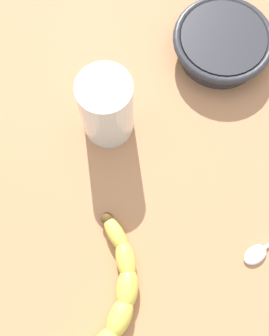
{
  "coord_description": "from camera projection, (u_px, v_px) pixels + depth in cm",
  "views": [
    {
      "loc": [
        -12.9,
        -14.11,
        65.2
      ],
      "look_at": [
        -1.98,
        1.29,
        5.0
      ],
      "focal_mm": 46.94,
      "sensor_mm": 36.0,
      "label": 1
    }
  ],
  "objects": [
    {
      "name": "banana",
      "position": [
        114.0,
        300.0,
        0.58
      ],
      "size": [
        17.82,
        16.02,
        3.02
      ],
      "rotation": [
        0.0,
        0.0,
        0.7
      ],
      "color": "#E0CB4B",
      "rests_on": "wooden_tabletop"
    },
    {
      "name": "ceramic_bowl",
      "position": [
        222.0,
        43.0,
        0.68
      ],
      "size": [
        15.63,
        15.63,
        4.46
      ],
      "color": "#2D2D33",
      "rests_on": "wooden_tabletop"
    },
    {
      "name": "wooden_tabletop",
      "position": [
        150.0,
        174.0,
        0.66
      ],
      "size": [
        120.0,
        120.0,
        3.0
      ],
      "primitive_type": "cube",
      "color": "#B87C51",
      "rests_on": "ground"
    },
    {
      "name": "teaspoon",
      "position": [
        259.0,
        252.0,
        0.61
      ],
      "size": [
        11.21,
        2.42,
        0.8
      ],
      "rotation": [
        0.0,
        0.0,
        3.14
      ],
      "color": "silver",
      "rests_on": "wooden_tabletop"
    },
    {
      "name": "smoothie_glass",
      "position": [
        107.0,
        108.0,
        0.62
      ],
      "size": [
        7.63,
        7.63,
        12.25
      ],
      "color": "silver",
      "rests_on": "wooden_tabletop"
    }
  ]
}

